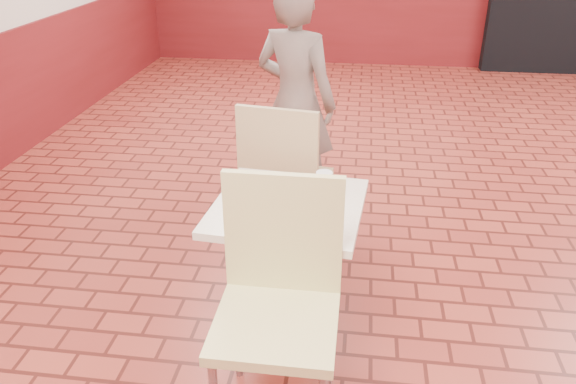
# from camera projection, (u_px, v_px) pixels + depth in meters

# --- Properties ---
(wainscot_band) EXTENTS (8.00, 10.00, 1.00)m
(wainscot_band) POSITION_uv_depth(u_px,v_px,m) (576.00, 214.00, 2.85)
(wainscot_band) COLOR #581012
(wainscot_band) RESTS_ON ground
(main_table) EXTENTS (0.66, 0.66, 0.70)m
(main_table) POSITION_uv_depth(u_px,v_px,m) (288.00, 247.00, 2.63)
(main_table) COLOR beige
(main_table) RESTS_ON ground
(chair_main_front) EXTENTS (0.47, 0.47, 1.01)m
(chair_main_front) POSITION_uv_depth(u_px,v_px,m) (279.00, 292.00, 2.16)
(chair_main_front) COLOR #D6CA80
(chair_main_front) RESTS_ON ground
(chair_main_back) EXTENTS (0.51, 0.51, 0.97)m
(chair_main_back) POSITION_uv_depth(u_px,v_px,m) (284.00, 175.00, 3.17)
(chair_main_back) COLOR tan
(chair_main_back) RESTS_ON ground
(customer) EXTENTS (0.66, 0.55, 1.53)m
(customer) POSITION_uv_depth(u_px,v_px,m) (296.00, 102.00, 3.62)
(customer) COLOR #736259
(customer) RESTS_ON ground
(serving_tray) EXTENTS (0.41, 0.32, 0.03)m
(serving_tray) POSITION_uv_depth(u_px,v_px,m) (288.00, 201.00, 2.52)
(serving_tray) COLOR red
(serving_tray) RESTS_ON main_table
(ring_donut) EXTENTS (0.10, 0.10, 0.03)m
(ring_donut) POSITION_uv_depth(u_px,v_px,m) (261.00, 188.00, 2.58)
(ring_donut) COLOR #F1A958
(ring_donut) RESTS_ON serving_tray
(long_john_donut) EXTENTS (0.17, 0.13, 0.05)m
(long_john_donut) POSITION_uv_depth(u_px,v_px,m) (309.00, 196.00, 2.49)
(long_john_donut) COLOR #F09346
(long_john_donut) RESTS_ON serving_tray
(paper_cup) EXTENTS (0.08, 0.08, 0.10)m
(paper_cup) POSITION_uv_depth(u_px,v_px,m) (324.00, 182.00, 2.56)
(paper_cup) COLOR silver
(paper_cup) RESTS_ON serving_tray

